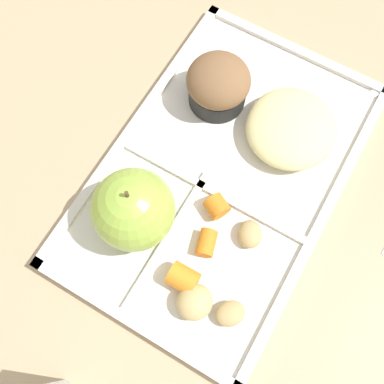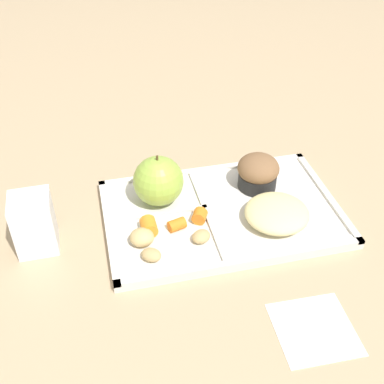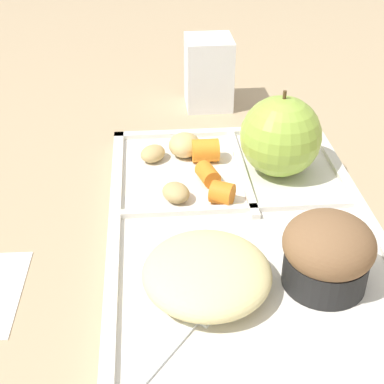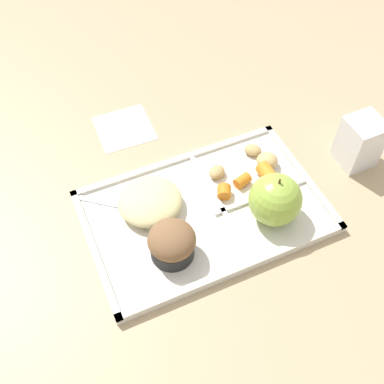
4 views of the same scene
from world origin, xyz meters
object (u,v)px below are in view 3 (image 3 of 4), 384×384
at_px(lunch_tray, 243,231).
at_px(green_apple, 281,136).
at_px(plastic_fork, 188,326).
at_px(bran_muffin, 328,253).
at_px(milk_carton, 207,73).

relative_size(lunch_tray, green_apple, 4.18).
distance_m(lunch_tray, plastic_fork, 0.13).
distance_m(green_apple, plastic_fork, 0.24).
distance_m(lunch_tray, bran_muffin, 0.10).
bearing_deg(lunch_tray, milk_carton, -179.49).
height_order(plastic_fork, milk_carton, milk_carton).
xyz_separation_m(lunch_tray, milk_carton, (-0.29, -0.00, 0.04)).
height_order(green_apple, milk_carton, green_apple).
bearing_deg(milk_carton, bran_muffin, 7.60).
bearing_deg(lunch_tray, green_apple, 151.14).
xyz_separation_m(green_apple, bran_muffin, (0.17, -0.00, -0.01)).
bearing_deg(lunch_tray, plastic_fork, -26.69).
distance_m(plastic_fork, milk_carton, 0.41).
bearing_deg(lunch_tray, bran_muffin, 33.41).
height_order(green_apple, plastic_fork, green_apple).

